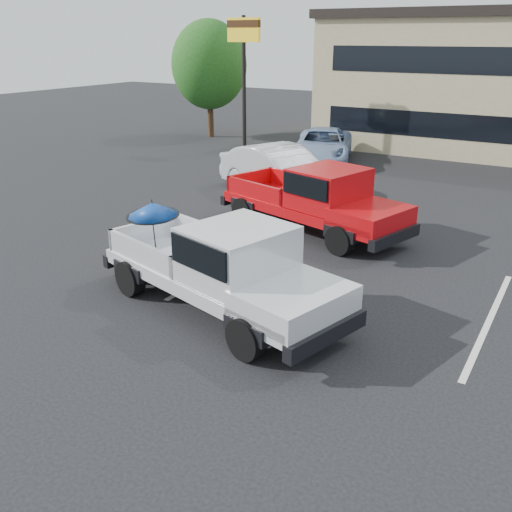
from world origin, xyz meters
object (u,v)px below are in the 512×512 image
at_px(silver_pickup, 229,265).
at_px(red_pickup, 323,198).
at_px(tree_left, 209,65).
at_px(blue_suv, 323,146).
at_px(silver_sedan, 281,172).
at_px(motel_sign, 244,48).

height_order(silver_pickup, red_pickup, silver_pickup).
xyz_separation_m(tree_left, red_pickup, (12.02, -11.90, -2.71)).
bearing_deg(tree_left, blue_suv, -20.64).
distance_m(silver_sedan, blue_suv, 6.09).
relative_size(red_pickup, blue_suv, 1.17).
xyz_separation_m(silver_pickup, red_pickup, (-0.48, 5.44, -0.03)).
bearing_deg(motel_sign, red_pickup, -47.99).
distance_m(motel_sign, silver_sedan, 8.78).
xyz_separation_m(tree_left, silver_sedan, (9.16, -8.99, -2.88)).
xyz_separation_m(motel_sign, silver_sedan, (5.16, -5.99, -3.80)).
height_order(red_pickup, blue_suv, red_pickup).
bearing_deg(tree_left, silver_pickup, -54.23).
relative_size(tree_left, red_pickup, 1.00).
xyz_separation_m(motel_sign, blue_suv, (4.00, -0.01, -3.94)).
bearing_deg(blue_suv, silver_sedan, -98.57).
xyz_separation_m(tree_left, silver_pickup, (12.49, -17.34, -2.68)).
bearing_deg(silver_sedan, tree_left, 69.80).
height_order(silver_sedan, blue_suv, silver_sedan).
bearing_deg(silver_sedan, motel_sign, 65.00).
relative_size(silver_sedan, blue_suv, 1.00).
distance_m(motel_sign, blue_suv, 5.61).
bearing_deg(blue_suv, motel_sign, 160.24).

